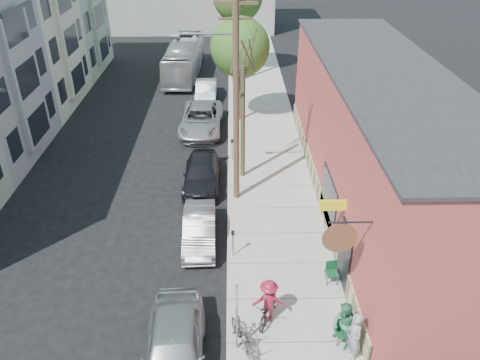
{
  "coord_description": "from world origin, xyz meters",
  "views": [
    {
      "loc": [
        2.26,
        -14.61,
        12.85
      ],
      "look_at": [
        2.61,
        4.38,
        1.5
      ],
      "focal_mm": 35.0,
      "sensor_mm": 36.0,
      "label": 1
    }
  ],
  "objects_px": {
    "patron_grey": "(354,337)",
    "parked_bike_a": "(242,334)",
    "tree_bare": "(243,124)",
    "patio_chair_a": "(332,273)",
    "parked_bike_b": "(247,346)",
    "parking_meter_near": "(233,239)",
    "car_0": "(174,348)",
    "car_3": "(201,119)",
    "car_1": "(199,229)",
    "patron_green": "(344,326)",
    "car_4": "(206,91)",
    "patio_chair_b": "(343,333)",
    "sign_post": "(237,311)",
    "tree_leafy_mid": "(240,47)",
    "cyclist": "(269,301)",
    "bus": "(184,59)",
    "parking_meter_far": "(232,146)",
    "car_2": "(202,174)",
    "utility_pole_near": "(235,97)"
  },
  "relations": [
    {
      "from": "bus",
      "to": "tree_bare",
      "type": "bearing_deg",
      "value": -72.69
    },
    {
      "from": "parked_bike_a",
      "to": "bus",
      "type": "relative_size",
      "value": 0.17
    },
    {
      "from": "car_1",
      "to": "car_4",
      "type": "bearing_deg",
      "value": 89.58
    },
    {
      "from": "parking_meter_near",
      "to": "car_0",
      "type": "distance_m",
      "value": 5.59
    },
    {
      "from": "tree_bare",
      "to": "patio_chair_a",
      "type": "relative_size",
      "value": 6.83
    },
    {
      "from": "tree_bare",
      "to": "patron_grey",
      "type": "xyz_separation_m",
      "value": [
        3.22,
        -11.79,
        -2.05
      ]
    },
    {
      "from": "patio_chair_a",
      "to": "car_3",
      "type": "relative_size",
      "value": 0.16
    },
    {
      "from": "cyclist",
      "to": "car_1",
      "type": "bearing_deg",
      "value": -57.97
    },
    {
      "from": "patio_chair_b",
      "to": "patron_green",
      "type": "xyz_separation_m",
      "value": [
        -0.03,
        -0.12,
        0.46
      ]
    },
    {
      "from": "patron_green",
      "to": "parked_bike_a",
      "type": "xyz_separation_m",
      "value": [
        -3.32,
        0.06,
        -0.39
      ]
    },
    {
      "from": "tree_leafy_mid",
      "to": "cyclist",
      "type": "relative_size",
      "value": 3.92
    },
    {
      "from": "car_0",
      "to": "car_3",
      "type": "xyz_separation_m",
      "value": [
        -0.13,
        17.99,
        -0.04
      ]
    },
    {
      "from": "utility_pole_near",
      "to": "tree_leafy_mid",
      "type": "relative_size",
      "value": 1.49
    },
    {
      "from": "parking_meter_near",
      "to": "car_1",
      "type": "height_order",
      "value": "parking_meter_near"
    },
    {
      "from": "car_1",
      "to": "car_2",
      "type": "xyz_separation_m",
      "value": [
        -0.13,
        4.76,
        0.01
      ]
    },
    {
      "from": "patio_chair_a",
      "to": "car_1",
      "type": "xyz_separation_m",
      "value": [
        -5.24,
        2.81,
        0.06
      ]
    },
    {
      "from": "parking_meter_near",
      "to": "parked_bike_b",
      "type": "distance_m",
      "value": 5.04
    },
    {
      "from": "parking_meter_far",
      "to": "car_3",
      "type": "xyz_separation_m",
      "value": [
        -1.99,
        4.29,
        -0.21
      ]
    },
    {
      "from": "utility_pole_near",
      "to": "car_2",
      "type": "height_order",
      "value": "utility_pole_near"
    },
    {
      "from": "bus",
      "to": "car_3",
      "type": "bearing_deg",
      "value": -77.26
    },
    {
      "from": "car_4",
      "to": "car_0",
      "type": "bearing_deg",
      "value": -89.95
    },
    {
      "from": "car_0",
      "to": "car_1",
      "type": "distance_m",
      "value": 6.43
    },
    {
      "from": "patio_chair_b",
      "to": "car_2",
      "type": "bearing_deg",
      "value": 102.47
    },
    {
      "from": "patio_chair_b",
      "to": "tree_leafy_mid",
      "type": "bearing_deg",
      "value": 85.32
    },
    {
      "from": "patio_chair_a",
      "to": "patron_grey",
      "type": "bearing_deg",
      "value": -100.08
    },
    {
      "from": "patio_chair_a",
      "to": "utility_pole_near",
      "type": "bearing_deg",
      "value": 110.9
    },
    {
      "from": "patron_green",
      "to": "parked_bike_b",
      "type": "xyz_separation_m",
      "value": [
        -3.14,
        -0.34,
        -0.49
      ]
    },
    {
      "from": "car_3",
      "to": "car_1",
      "type": "bearing_deg",
      "value": -85.43
    },
    {
      "from": "sign_post",
      "to": "tree_leafy_mid",
      "type": "bearing_deg",
      "value": 88.64
    },
    {
      "from": "patron_green",
      "to": "parked_bike_b",
      "type": "distance_m",
      "value": 3.2
    },
    {
      "from": "sign_post",
      "to": "parked_bike_a",
      "type": "xyz_separation_m",
      "value": [
        0.15,
        0.11,
        -1.17
      ]
    },
    {
      "from": "patron_grey",
      "to": "car_2",
      "type": "distance_m",
      "value": 12.3
    },
    {
      "from": "patron_green",
      "to": "bus",
      "type": "relative_size",
      "value": 0.18
    },
    {
      "from": "parking_meter_near",
      "to": "patron_grey",
      "type": "relative_size",
      "value": 0.65
    },
    {
      "from": "parking_meter_near",
      "to": "car_4",
      "type": "bearing_deg",
      "value": 96.0
    },
    {
      "from": "patio_chair_a",
      "to": "patron_green",
      "type": "distance_m",
      "value": 3.04
    },
    {
      "from": "patron_grey",
      "to": "parked_bike_a",
      "type": "relative_size",
      "value": 1.12
    },
    {
      "from": "patron_green",
      "to": "cyclist",
      "type": "height_order",
      "value": "patron_green"
    },
    {
      "from": "patron_green",
      "to": "car_4",
      "type": "bearing_deg",
      "value": 169.64
    },
    {
      "from": "car_4",
      "to": "parking_meter_near",
      "type": "bearing_deg",
      "value": -84.06
    },
    {
      "from": "sign_post",
      "to": "car_0",
      "type": "relative_size",
      "value": 0.59
    },
    {
      "from": "patio_chair_a",
      "to": "parked_bike_b",
      "type": "distance_m",
      "value": 4.73
    },
    {
      "from": "utility_pole_near",
      "to": "bus",
      "type": "bearing_deg",
      "value": 101.93
    },
    {
      "from": "parking_meter_near",
      "to": "patio_chair_a",
      "type": "height_order",
      "value": "parking_meter_near"
    },
    {
      "from": "patron_grey",
      "to": "car_4",
      "type": "distance_m",
      "value": 24.0
    },
    {
      "from": "cyclist",
      "to": "car_0",
      "type": "relative_size",
      "value": 0.36
    },
    {
      "from": "patron_grey",
      "to": "parked_bike_b",
      "type": "relative_size",
      "value": 1.23
    },
    {
      "from": "patron_green",
      "to": "car_0",
      "type": "height_order",
      "value": "patron_green"
    },
    {
      "from": "parked_bike_b",
      "to": "patio_chair_a",
      "type": "bearing_deg",
      "value": 30.59
    },
    {
      "from": "sign_post",
      "to": "cyclist",
      "type": "relative_size",
      "value": 1.63
    }
  ]
}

